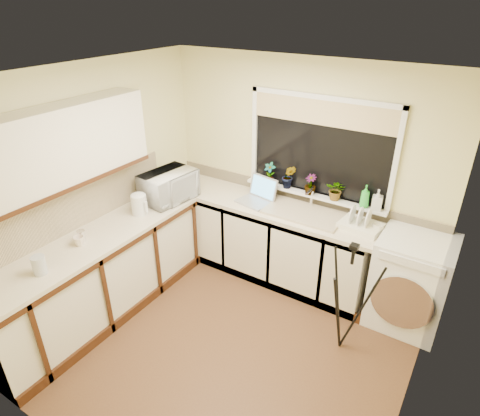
# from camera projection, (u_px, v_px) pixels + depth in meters

# --- Properties ---
(floor) EXTENTS (3.20, 3.20, 0.00)m
(floor) POSITION_uv_depth(u_px,v_px,m) (226.00, 341.00, 3.97)
(floor) COLOR brown
(floor) RESTS_ON ground
(ceiling) EXTENTS (3.20, 3.20, 0.00)m
(ceiling) POSITION_uv_depth(u_px,v_px,m) (221.00, 79.00, 2.84)
(ceiling) COLOR white
(ceiling) RESTS_ON ground
(wall_back) EXTENTS (3.20, 0.00, 3.20)m
(wall_back) POSITION_uv_depth(u_px,v_px,m) (301.00, 173.00, 4.53)
(wall_back) COLOR beige
(wall_back) RESTS_ON ground
(wall_front) EXTENTS (3.20, 0.00, 3.20)m
(wall_front) POSITION_uv_depth(u_px,v_px,m) (72.00, 349.00, 2.28)
(wall_front) COLOR beige
(wall_front) RESTS_ON ground
(wall_left) EXTENTS (0.00, 3.00, 3.00)m
(wall_left) POSITION_uv_depth(u_px,v_px,m) (93.00, 188.00, 4.16)
(wall_left) COLOR beige
(wall_left) RESTS_ON ground
(wall_right) EXTENTS (0.00, 3.00, 3.00)m
(wall_right) POSITION_uv_depth(u_px,v_px,m) (430.00, 300.00, 2.64)
(wall_right) COLOR beige
(wall_right) RESTS_ON ground
(base_cabinet_back) EXTENTS (2.55, 0.60, 0.86)m
(base_cabinet_back) POSITION_uv_depth(u_px,v_px,m) (260.00, 238.00, 4.82)
(base_cabinet_back) COLOR silver
(base_cabinet_back) RESTS_ON floor
(base_cabinet_left) EXTENTS (0.54, 2.40, 0.86)m
(base_cabinet_left) POSITION_uv_depth(u_px,v_px,m) (103.00, 277.00, 4.16)
(base_cabinet_left) COLOR silver
(base_cabinet_left) RESTS_ON floor
(worktop_back) EXTENTS (3.20, 0.60, 0.04)m
(worktop_back) POSITION_uv_depth(u_px,v_px,m) (287.00, 211.00, 4.46)
(worktop_back) COLOR beige
(worktop_back) RESTS_ON base_cabinet_back
(worktop_left) EXTENTS (0.60, 2.40, 0.04)m
(worktop_left) POSITION_uv_depth(u_px,v_px,m) (95.00, 239.00, 3.95)
(worktop_left) COLOR beige
(worktop_left) RESTS_ON base_cabinet_left
(upper_cabinet) EXTENTS (0.28, 1.90, 0.70)m
(upper_cabinet) POSITION_uv_depth(u_px,v_px,m) (52.00, 150.00, 3.48)
(upper_cabinet) COLOR silver
(upper_cabinet) RESTS_ON wall_left
(splashback_left) EXTENTS (0.02, 2.40, 0.45)m
(splashback_left) POSITION_uv_depth(u_px,v_px,m) (71.00, 209.00, 3.98)
(splashback_left) COLOR beige
(splashback_left) RESTS_ON wall_left
(splashback_back) EXTENTS (3.20, 0.02, 0.14)m
(splashback_back) POSITION_uv_depth(u_px,v_px,m) (299.00, 194.00, 4.64)
(splashback_back) COLOR beige
(splashback_back) RESTS_ON wall_back
(window_glass) EXTENTS (1.50, 0.02, 1.00)m
(window_glass) POSITION_uv_depth(u_px,v_px,m) (320.00, 148.00, 4.27)
(window_glass) COLOR black
(window_glass) RESTS_ON wall_back
(window_blind) EXTENTS (1.50, 0.02, 0.25)m
(window_blind) POSITION_uv_depth(u_px,v_px,m) (322.00, 113.00, 4.08)
(window_blind) COLOR tan
(window_blind) RESTS_ON wall_back
(windowsill) EXTENTS (1.60, 0.14, 0.03)m
(windowsill) POSITION_uv_depth(u_px,v_px,m) (314.00, 195.00, 4.47)
(windowsill) COLOR white
(windowsill) RESTS_ON wall_back
(sink) EXTENTS (0.82, 0.46, 0.03)m
(sink) POSITION_uv_depth(u_px,v_px,m) (304.00, 213.00, 4.35)
(sink) COLOR tan
(sink) RESTS_ON worktop_back
(faucet) EXTENTS (0.03, 0.03, 0.24)m
(faucet) POSITION_uv_depth(u_px,v_px,m) (312.00, 198.00, 4.44)
(faucet) COLOR silver
(faucet) RESTS_ON worktop_back
(washing_machine) EXTENTS (0.68, 0.65, 0.95)m
(washing_machine) POSITION_uv_depth(u_px,v_px,m) (410.00, 281.00, 4.02)
(washing_machine) COLOR white
(washing_machine) RESTS_ON floor
(laptop) EXTENTS (0.42, 0.40, 0.27)m
(laptop) POSITION_uv_depth(u_px,v_px,m) (258.00, 195.00, 4.60)
(laptop) COLOR #A8A8B1
(laptop) RESTS_ON worktop_back
(kettle) EXTENTS (0.16, 0.16, 0.21)m
(kettle) POSITION_uv_depth(u_px,v_px,m) (139.00, 205.00, 4.31)
(kettle) COLOR silver
(kettle) RESTS_ON worktop_left
(dish_rack) EXTENTS (0.43, 0.34, 0.06)m
(dish_rack) POSITION_uv_depth(u_px,v_px,m) (361.00, 226.00, 4.07)
(dish_rack) COLOR white
(dish_rack) RESTS_ON worktop_back
(tripod) EXTENTS (0.71, 0.71, 1.14)m
(tripod) POSITION_uv_depth(u_px,v_px,m) (346.00, 299.00, 3.65)
(tripod) COLOR black
(tripod) RESTS_ON floor
(glass_jug) EXTENTS (0.11, 0.11, 0.16)m
(glass_jug) POSITION_uv_depth(u_px,v_px,m) (39.00, 265.00, 3.40)
(glass_jug) COLOR #B5B9C1
(glass_jug) RESTS_ON worktop_left
(steel_jar) EXTENTS (0.08, 0.08, 0.11)m
(steel_jar) POSITION_uv_depth(u_px,v_px,m) (81.00, 236.00, 3.86)
(steel_jar) COLOR white
(steel_jar) RESTS_ON worktop_left
(microwave) EXTENTS (0.47, 0.64, 0.33)m
(microwave) POSITION_uv_depth(u_px,v_px,m) (169.00, 186.00, 4.59)
(microwave) COLOR white
(microwave) RESTS_ON worktop_left
(plant_a) EXTENTS (0.14, 0.09, 0.25)m
(plant_a) POSITION_uv_depth(u_px,v_px,m) (270.00, 173.00, 4.63)
(plant_a) COLOR #999999
(plant_a) RESTS_ON windowsill
(plant_b) EXTENTS (0.18, 0.16, 0.27)m
(plant_b) POSITION_uv_depth(u_px,v_px,m) (289.00, 177.00, 4.53)
(plant_b) COLOR #999999
(plant_b) RESTS_ON windowsill
(plant_c) EXTENTS (0.15, 0.15, 0.22)m
(plant_c) POSITION_uv_depth(u_px,v_px,m) (310.00, 184.00, 4.40)
(plant_c) COLOR #999999
(plant_c) RESTS_ON windowsill
(plant_d) EXTENTS (0.21, 0.18, 0.22)m
(plant_d) POSITION_uv_depth(u_px,v_px,m) (336.00, 190.00, 4.27)
(plant_d) COLOR #999999
(plant_d) RESTS_ON windowsill
(soap_bottle_green) EXTENTS (0.11, 0.11, 0.24)m
(soap_bottle_green) POSITION_uv_depth(u_px,v_px,m) (365.00, 196.00, 4.12)
(soap_bottle_green) COLOR green
(soap_bottle_green) RESTS_ON windowsill
(soap_bottle_clear) EXTENTS (0.11, 0.12, 0.22)m
(soap_bottle_clear) POSITION_uv_depth(u_px,v_px,m) (377.00, 200.00, 4.08)
(soap_bottle_clear) COLOR #999999
(soap_bottle_clear) RESTS_ON windowsill
(cup_back) EXTENTS (0.15, 0.15, 0.09)m
(cup_back) POSITION_uv_depth(u_px,v_px,m) (378.00, 228.00, 4.01)
(cup_back) COLOR silver
(cup_back) RESTS_ON worktop_back
(cup_left) EXTENTS (0.12, 0.12, 0.09)m
(cup_left) POSITION_uv_depth(u_px,v_px,m) (79.00, 241.00, 3.79)
(cup_left) COLOR beige
(cup_left) RESTS_ON worktop_left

